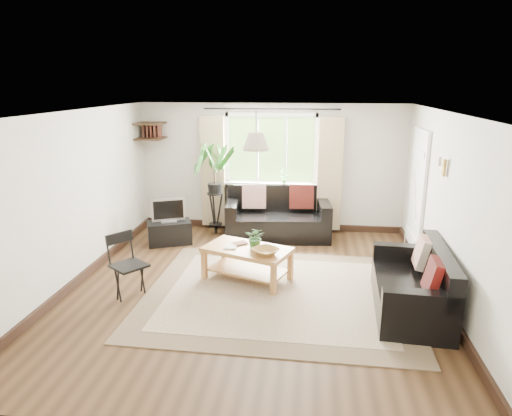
# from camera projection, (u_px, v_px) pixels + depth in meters

# --- Properties ---
(floor) EXTENTS (5.50, 5.50, 0.00)m
(floor) POSITION_uv_depth(u_px,v_px,m) (252.00, 288.00, 6.33)
(floor) COLOR #311E10
(floor) RESTS_ON ground
(ceiling) EXTENTS (5.50, 5.50, 0.00)m
(ceiling) POSITION_uv_depth(u_px,v_px,m) (252.00, 112.00, 5.70)
(ceiling) COLOR white
(ceiling) RESTS_ON floor
(wall_back) EXTENTS (5.00, 0.02, 2.40)m
(wall_back) POSITION_uv_depth(u_px,v_px,m) (271.00, 168.00, 8.65)
(wall_back) COLOR beige
(wall_back) RESTS_ON floor
(wall_front) EXTENTS (5.00, 0.02, 2.40)m
(wall_front) POSITION_uv_depth(u_px,v_px,m) (204.00, 300.00, 3.38)
(wall_front) COLOR beige
(wall_front) RESTS_ON floor
(wall_left) EXTENTS (0.02, 5.50, 2.40)m
(wall_left) POSITION_uv_depth(u_px,v_px,m) (74.00, 199.00, 6.31)
(wall_left) COLOR beige
(wall_left) RESTS_ON floor
(wall_right) EXTENTS (0.02, 5.50, 2.40)m
(wall_right) POSITION_uv_depth(u_px,v_px,m) (450.00, 211.00, 5.72)
(wall_right) COLOR beige
(wall_right) RESTS_ON floor
(rug) EXTENTS (3.57, 3.07, 0.02)m
(rug) POSITION_uv_depth(u_px,v_px,m) (278.00, 293.00, 6.17)
(rug) COLOR beige
(rug) RESTS_ON floor
(window) EXTENTS (2.50, 0.16, 2.16)m
(window) POSITION_uv_depth(u_px,v_px,m) (271.00, 150.00, 8.51)
(window) COLOR white
(window) RESTS_ON wall_back
(door) EXTENTS (0.06, 0.96, 2.06)m
(door) POSITION_uv_depth(u_px,v_px,m) (417.00, 195.00, 7.40)
(door) COLOR silver
(door) RESTS_ON wall_right
(corner_shelf) EXTENTS (0.50, 0.50, 0.34)m
(corner_shelf) POSITION_uv_depth(u_px,v_px,m) (150.00, 131.00, 8.49)
(corner_shelf) COLOR black
(corner_shelf) RESTS_ON wall_back
(pendant_lamp) EXTENTS (0.36, 0.36, 0.54)m
(pendant_lamp) POSITION_uv_depth(u_px,v_px,m) (256.00, 137.00, 6.17)
(pendant_lamp) COLOR beige
(pendant_lamp) RESTS_ON ceiling
(wall_sconce) EXTENTS (0.12, 0.12, 0.28)m
(wall_sconce) POSITION_uv_depth(u_px,v_px,m) (442.00, 165.00, 5.87)
(wall_sconce) COLOR beige
(wall_sconce) RESTS_ON wall_right
(sofa_back) EXTENTS (1.95, 1.12, 0.88)m
(sofa_back) POSITION_uv_depth(u_px,v_px,m) (278.00, 214.00, 8.32)
(sofa_back) COLOR black
(sofa_back) RESTS_ON floor
(sofa_right) EXTENTS (1.70, 0.92, 0.78)m
(sofa_right) POSITION_uv_depth(u_px,v_px,m) (411.00, 282.00, 5.62)
(sofa_right) COLOR black
(sofa_right) RESTS_ON floor
(coffee_table) EXTENTS (1.36, 1.04, 0.49)m
(coffee_table) POSITION_uv_depth(u_px,v_px,m) (247.00, 264.00, 6.55)
(coffee_table) COLOR olive
(coffee_table) RESTS_ON floor
(table_plant) EXTENTS (0.32, 0.29, 0.31)m
(table_plant) POSITION_uv_depth(u_px,v_px,m) (256.00, 237.00, 6.44)
(table_plant) COLOR #2A5923
(table_plant) RESTS_ON coffee_table
(bowl) EXTENTS (0.49, 0.49, 0.09)m
(bowl) POSITION_uv_depth(u_px,v_px,m) (266.00, 251.00, 6.22)
(bowl) COLOR olive
(bowl) RESTS_ON coffee_table
(book_a) EXTENTS (0.18, 0.24, 0.02)m
(book_a) POSITION_uv_depth(u_px,v_px,m) (225.00, 246.00, 6.52)
(book_a) COLOR silver
(book_a) RESTS_ON coffee_table
(book_b) EXTENTS (0.27, 0.26, 0.02)m
(book_b) POSITION_uv_depth(u_px,v_px,m) (237.00, 242.00, 6.70)
(book_b) COLOR brown
(book_b) RESTS_ON coffee_table
(tv_stand) EXTENTS (0.85, 0.68, 0.40)m
(tv_stand) POSITION_uv_depth(u_px,v_px,m) (169.00, 233.00, 8.06)
(tv_stand) COLOR black
(tv_stand) RESTS_ON floor
(tv) EXTENTS (0.60, 0.40, 0.44)m
(tv) POSITION_uv_depth(u_px,v_px,m) (168.00, 210.00, 7.94)
(tv) COLOR #A5A5AA
(tv) RESTS_ON tv_stand
(palm_stand) EXTENTS (0.84, 0.84, 1.71)m
(palm_stand) POSITION_uv_depth(u_px,v_px,m) (215.00, 189.00, 8.41)
(palm_stand) COLOR black
(palm_stand) RESTS_ON floor
(folding_chair) EXTENTS (0.62, 0.62, 0.85)m
(folding_chair) POSITION_uv_depth(u_px,v_px,m) (129.00, 267.00, 5.98)
(folding_chair) COLOR black
(folding_chair) RESTS_ON floor
(sill_plant) EXTENTS (0.14, 0.10, 0.27)m
(sill_plant) POSITION_uv_depth(u_px,v_px,m) (284.00, 176.00, 8.54)
(sill_plant) COLOR #2D6023
(sill_plant) RESTS_ON window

